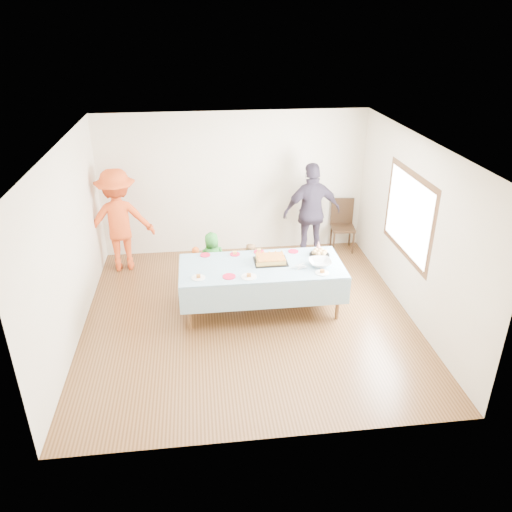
{
  "coord_description": "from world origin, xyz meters",
  "views": [
    {
      "loc": [
        -0.67,
        -6.54,
        4.26
      ],
      "look_at": [
        0.16,
        0.3,
        0.89
      ],
      "focal_mm": 35.0,
      "sensor_mm": 36.0,
      "label": 1
    }
  ],
  "objects": [
    {
      "name": "ground",
      "position": [
        0.0,
        0.0,
        0.0
      ],
      "size": [
        5.0,
        5.0,
        0.0
      ],
      "primitive_type": "plane",
      "color": "#4E2F16",
      "rests_on": "ground"
    },
    {
      "name": "party_table",
      "position": [
        0.23,
        0.19,
        0.72
      ],
      "size": [
        2.5,
        1.1,
        0.78
      ],
      "color": "brown",
      "rests_on": "ground"
    },
    {
      "name": "fork_pile",
      "position": [
        0.79,
        0.04,
        0.81
      ],
      "size": [
        0.24,
        0.18,
        0.07
      ],
      "primitive_type": null,
      "color": "white",
      "rests_on": "party_table"
    },
    {
      "name": "plate_white_mid",
      "position": [
        -0.0,
        -0.16,
        0.79
      ],
      "size": [
        0.23,
        0.23,
        0.01
      ],
      "primitive_type": "cylinder",
      "color": "white",
      "rests_on": "party_table"
    },
    {
      "name": "dining_chair",
      "position": [
        2.11,
        2.29,
        0.56
      ],
      "size": [
        0.48,
        0.48,
        1.01
      ],
      "rotation": [
        0.0,
        0.0,
        -0.11
      ],
      "color": "black",
      "rests_on": "ground"
    },
    {
      "name": "plate_red_far_d",
      "position": [
        0.8,
        0.61,
        0.79
      ],
      "size": [
        0.17,
        0.17,
        0.01
      ],
      "primitive_type": "cylinder",
      "color": "red",
      "rests_on": "party_table"
    },
    {
      "name": "plate_red_far_b",
      "position": [
        -0.14,
        0.62,
        0.79
      ],
      "size": [
        0.16,
        0.16,
        0.01
      ],
      "primitive_type": "cylinder",
      "color": "red",
      "rests_on": "party_table"
    },
    {
      "name": "adult_left",
      "position": [
        -2.1,
        1.94,
        0.94
      ],
      "size": [
        1.28,
        0.82,
        1.87
      ],
      "primitive_type": "imported",
      "rotation": [
        0.0,
        0.0,
        3.25
      ],
      "color": "#D4471A",
      "rests_on": "ground"
    },
    {
      "name": "adult_right",
      "position": [
        1.4,
        1.92,
        0.93
      ],
      "size": [
        1.14,
        0.58,
        1.87
      ],
      "primitive_type": "imported",
      "rotation": [
        0.0,
        0.0,
        3.26
      ],
      "color": "#322939",
      "rests_on": "ground"
    },
    {
      "name": "birthday_cake",
      "position": [
        0.38,
        0.29,
        0.82
      ],
      "size": [
        0.51,
        0.39,
        0.09
      ],
      "color": "black",
      "rests_on": "party_table"
    },
    {
      "name": "plate_white_right",
      "position": [
        1.09,
        -0.17,
        0.79
      ],
      "size": [
        0.21,
        0.21,
        0.01
      ],
      "primitive_type": "cylinder",
      "color": "white",
      "rests_on": "party_table"
    },
    {
      "name": "toddler_mid",
      "position": [
        -0.49,
        1.11,
        0.48
      ],
      "size": [
        0.52,
        0.4,
        0.95
      ],
      "primitive_type": "imported",
      "rotation": [
        0.0,
        0.0,
        3.37
      ],
      "color": "#2A7F2B",
      "rests_on": "ground"
    },
    {
      "name": "toddler_left",
      "position": [
        -0.77,
        1.07,
        0.37
      ],
      "size": [
        0.31,
        0.25,
        0.74
      ],
      "primitive_type": "imported",
      "rotation": [
        0.0,
        0.0,
        2.83
      ],
      "color": "#DF571B",
      "rests_on": "ground"
    },
    {
      "name": "toddler_right",
      "position": [
        0.12,
        0.9,
        0.41
      ],
      "size": [
        0.49,
        0.44,
        0.82
      ],
      "primitive_type": "imported",
      "rotation": [
        0.0,
        0.0,
        2.77
      ],
      "color": "tan",
      "rests_on": "ground"
    },
    {
      "name": "punch_bowl",
      "position": [
        1.12,
        0.08,
        0.82
      ],
      "size": [
        0.35,
        0.35,
        0.09
      ],
      "primitive_type": "imported",
      "color": "silver",
      "rests_on": "party_table"
    },
    {
      "name": "plate_white_left",
      "position": [
        -0.74,
        -0.1,
        0.79
      ],
      "size": [
        0.2,
        0.2,
        0.01
      ],
      "primitive_type": "cylinder",
      "color": "white",
      "rests_on": "party_table"
    },
    {
      "name": "plate_red_far_a",
      "position": [
        -0.62,
        0.65,
        0.79
      ],
      "size": [
        0.17,
        0.17,
        0.01
      ],
      "primitive_type": "cylinder",
      "color": "red",
      "rests_on": "party_table"
    },
    {
      "name": "plate_red_near",
      "position": [
        -0.29,
        -0.12,
        0.79
      ],
      "size": [
        0.2,
        0.2,
        0.01
      ],
      "primitive_type": "cylinder",
      "color": "red",
      "rests_on": "party_table"
    },
    {
      "name": "party_hat",
      "position": [
        1.21,
        0.61,
        0.87
      ],
      "size": [
        0.1,
        0.1,
        0.17
      ],
      "primitive_type": "cone",
      "color": "silver",
      "rests_on": "party_table"
    },
    {
      "name": "rolls_tray",
      "position": [
        1.19,
        0.43,
        0.82
      ],
      "size": [
        0.32,
        0.32,
        0.1
      ],
      "color": "black",
      "rests_on": "party_table"
    },
    {
      "name": "room_walls",
      "position": [
        0.05,
        0.0,
        1.77
      ],
      "size": [
        5.04,
        5.04,
        2.72
      ],
      "color": "beige",
      "rests_on": "ground"
    },
    {
      "name": "plate_red_far_c",
      "position": [
        0.25,
        0.65,
        0.79
      ],
      "size": [
        0.18,
        0.18,
        0.01
      ],
      "primitive_type": "cylinder",
      "color": "red",
      "rests_on": "party_table"
    }
  ]
}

